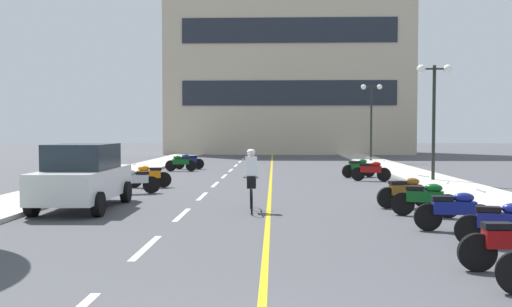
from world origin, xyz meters
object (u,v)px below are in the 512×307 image
motorcycle_10 (181,163)px  motorcycle_11 (189,161)px  motorcycle_3 (455,210)px  street_lamp_far (371,105)px  motorcycle_4 (426,198)px  motorcycle_5 (406,191)px  motorcycle_6 (135,180)px  motorcycle_2 (503,223)px  motorcycle_9 (359,167)px  cyclist_rider (251,179)px  parked_car_near (83,176)px  street_lamp_mid (434,95)px  motorcycle_7 (149,175)px  motorcycle_8 (371,170)px

motorcycle_10 → motorcycle_11: bearing=83.2°
motorcycle_3 → motorcycle_10: same height
street_lamp_far → motorcycle_4: street_lamp_far is taller
motorcycle_4 → motorcycle_5: size_ratio=0.97×
motorcycle_6 → motorcycle_10: bearing=91.1°
motorcycle_2 → motorcycle_3: 1.70m
motorcycle_9 → motorcycle_10: (-9.00, 3.52, 0.00)m
motorcycle_11 → cyclist_rider: size_ratio=0.96×
parked_car_near → motorcycle_5: (9.09, 0.49, -0.44)m
street_lamp_far → motorcycle_5: bearing=-97.5°
motorcycle_2 → street_lamp_mid: bearing=79.4°
motorcycle_4 → cyclist_rider: bearing=170.0°
motorcycle_2 → motorcycle_3: bearing=102.0°
cyclist_rider → motorcycle_6: bearing=136.6°
street_lamp_far → motorcycle_2: street_lamp_far is taller
street_lamp_mid → motorcycle_5: 8.86m
motorcycle_7 → motorcycle_11: bearing=90.1°
street_lamp_mid → street_lamp_far: street_lamp_far is taller
street_lamp_far → motorcycle_5: street_lamp_far is taller
parked_car_near → motorcycle_4: size_ratio=2.59×
motorcycle_3 → cyclist_rider: (-4.54, 2.81, 0.41)m
motorcycle_2 → motorcycle_9: (-0.30, 15.41, 0.00)m
motorcycle_11 → street_lamp_mid: bearing=-33.1°
motorcycle_10 → parked_car_near: bearing=-91.3°
motorcycle_3 → motorcycle_10: size_ratio=1.00×
street_lamp_far → motorcycle_3: (-2.80, -26.22, -3.49)m
motorcycle_3 → motorcycle_4: 2.02m
motorcycle_8 → motorcycle_7: bearing=-161.8°
motorcycle_4 → motorcycle_5: bearing=94.1°
street_lamp_far → motorcycle_9: 13.24m
motorcycle_9 → motorcycle_7: bearing=-150.8°
motorcycle_8 → motorcycle_9: size_ratio=1.02×
motorcycle_8 → cyclist_rider: bearing=-118.2°
parked_car_near → motorcycle_10: bearing=88.7°
motorcycle_2 → motorcycle_8: same height
motorcycle_8 → motorcycle_9: (-0.23, 1.94, 0.00)m
parked_car_near → motorcycle_2: parked_car_near is taller
motorcycle_6 → motorcycle_11: same height
motorcycle_3 → cyclist_rider: cyclist_rider is taller
street_lamp_mid → motorcycle_7: size_ratio=2.85×
motorcycle_6 → motorcycle_7: size_ratio=0.98×
motorcycle_3 → motorcycle_4: bearing=92.0°
motorcycle_6 → motorcycle_9: size_ratio=1.02×
motorcycle_5 → motorcycle_7: (-8.55, 5.21, 0.00)m
motorcycle_3 → street_lamp_far: bearing=83.9°
motorcycle_9 → motorcycle_2: bearing=-88.9°
motorcycle_4 → motorcycle_10: bearing=120.2°
street_lamp_mid → motorcycle_4: size_ratio=2.96×
motorcycle_10 → motorcycle_5: bearing=-57.3°
motorcycle_2 → motorcycle_6: size_ratio=1.00×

